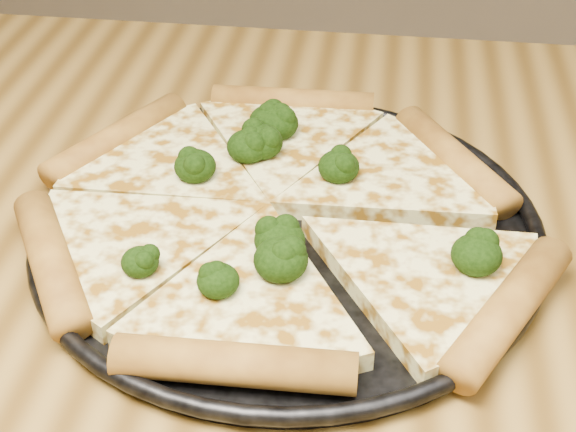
# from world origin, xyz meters

# --- Properties ---
(pizza_pan) EXTENTS (0.34, 0.34, 0.02)m
(pizza_pan) POSITION_xyz_m (0.05, 0.11, 0.76)
(pizza_pan) COLOR black
(pizza_pan) RESTS_ON dining_table
(pizza) EXTENTS (0.36, 0.32, 0.03)m
(pizza) POSITION_xyz_m (0.04, 0.12, 0.77)
(pizza) COLOR #EAE48F
(pizza) RESTS_ON pizza_pan
(broccoli_florets) EXTENTS (0.23, 0.21, 0.02)m
(broccoli_florets) POSITION_xyz_m (0.04, 0.13, 0.78)
(broccoli_florets) COLOR black
(broccoli_florets) RESTS_ON pizza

